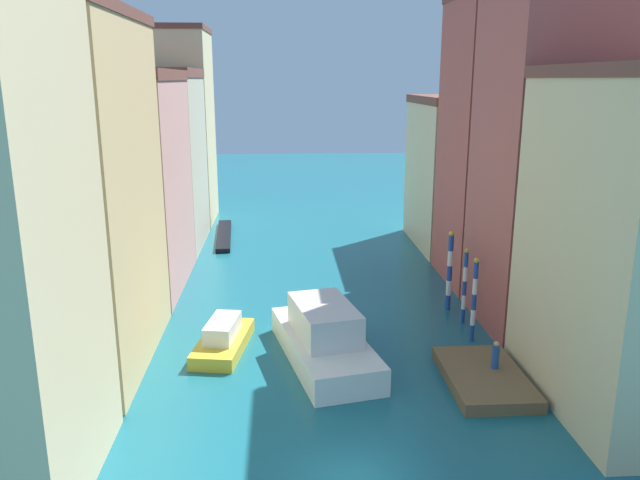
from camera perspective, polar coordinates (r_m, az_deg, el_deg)
ground_plane at (r=45.95m, az=-0.48°, el=-3.22°), size 154.00×154.00×0.00m
building_left_1 at (r=32.52m, az=-22.89°, el=3.90°), size 7.94×11.91×17.30m
building_left_2 at (r=43.99m, az=-17.77°, el=5.11°), size 7.94×11.70×14.64m
building_left_3 at (r=54.64m, az=-15.05°, el=7.16°), size 7.94×10.59×14.89m
building_left_4 at (r=63.97m, az=-13.49°, el=10.07°), size 7.94×8.23×18.89m
building_right_1 at (r=37.26m, az=21.27°, el=9.44°), size 7.94×8.09×22.65m
building_right_2 at (r=44.93m, az=16.77°, el=8.70°), size 7.94×7.95×19.81m
building_right_3 at (r=54.60m, az=12.98°, el=6.12°), size 7.94×11.19×12.70m
waterfront_dock at (r=31.18m, az=14.85°, el=-12.12°), size 3.62×6.02×0.58m
person_on_dock at (r=31.30m, az=15.81°, el=-10.20°), size 0.36×0.36×1.38m
mooring_pole_0 at (r=35.01m, az=13.97°, el=-5.27°), size 0.29×0.29×4.74m
mooring_pole_1 at (r=37.38m, az=13.14°, el=-4.09°), size 0.27×0.27×4.56m
mooring_pole_2 at (r=39.26m, az=11.82°, el=-2.70°), size 0.35×0.35×5.07m
vaporetto_white at (r=32.13m, az=0.40°, el=-9.03°), size 5.47×9.70×3.03m
gondola_black at (r=57.31m, az=-8.81°, el=0.43°), size 1.92×10.92×0.41m
motorboat_0 at (r=33.90m, az=-8.88°, el=-8.93°), size 3.12×5.81×1.69m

